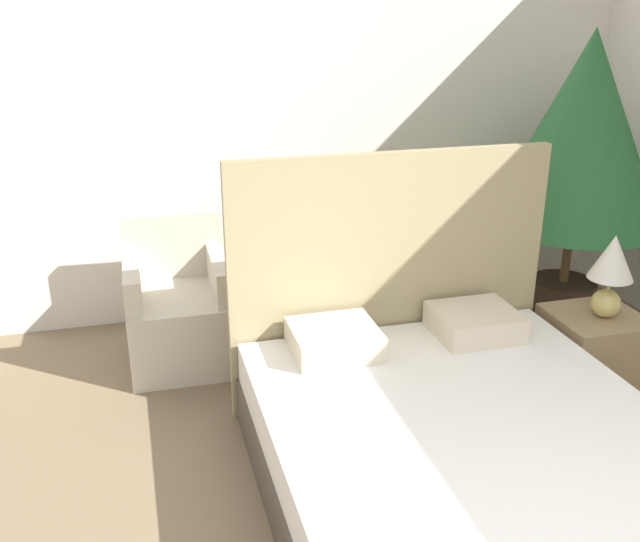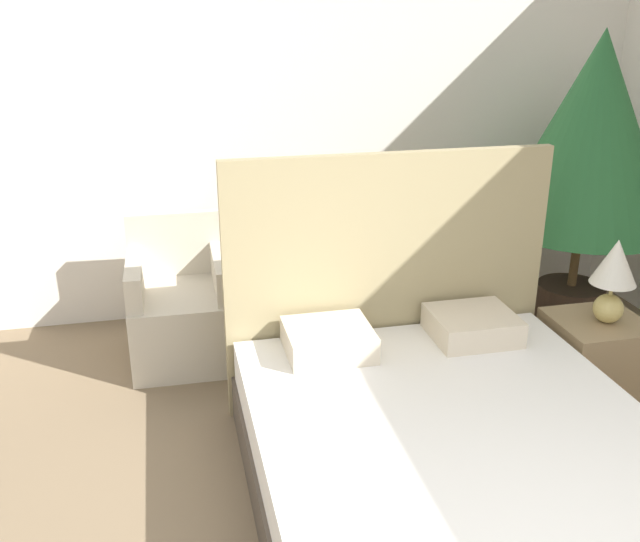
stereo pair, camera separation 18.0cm
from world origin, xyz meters
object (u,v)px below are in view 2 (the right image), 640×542
object	(u,v)px
nightstand	(594,359)
table_lamp	(614,272)
armchair_near_window_left	(182,315)
armchair_near_window_right	(341,300)
side_table	(265,320)
potted_palm	(592,139)
bed	(450,451)

from	to	relation	value
nightstand	table_lamp	bearing A→B (deg)	-47.74
armchair_near_window_left	armchair_near_window_right	world-z (taller)	same
armchair_near_window_right	armchair_near_window_left	bearing A→B (deg)	173.40
nightstand	side_table	distance (m)	2.02
armchair_near_window_right	nightstand	size ratio (longest dim) A/B	1.75
nightstand	potted_palm	bearing A→B (deg)	66.61
table_lamp	potted_palm	bearing A→B (deg)	68.29
armchair_near_window_left	table_lamp	world-z (taller)	table_lamp
table_lamp	side_table	size ratio (longest dim) A/B	1.04
bed	nightstand	size ratio (longest dim) A/B	4.27
potted_palm	side_table	bearing A→B (deg)	178.73
armchair_near_window_left	nightstand	bearing A→B (deg)	-23.25
table_lamp	side_table	bearing A→B (deg)	151.29
armchair_near_window_right	nightstand	distance (m)	1.62
potted_palm	side_table	xyz separation A→B (m)	(-2.17, 0.05, -1.10)
bed	side_table	bearing A→B (deg)	109.75
armchair_near_window_left	side_table	distance (m)	0.54
armchair_near_window_right	side_table	xyz separation A→B (m)	(-0.53, -0.07, -0.06)
armchair_near_window_left	table_lamp	distance (m)	2.60
bed	potted_palm	world-z (taller)	potted_palm
bed	potted_palm	size ratio (longest dim) A/B	1.07
side_table	bed	bearing A→B (deg)	-70.25
nightstand	side_table	world-z (taller)	nightstand
armchair_near_window_right	potted_palm	world-z (taller)	potted_palm
nightstand	side_table	xyz separation A→B (m)	(-1.78, 0.96, -0.01)
bed	armchair_near_window_right	xyz separation A→B (m)	(-0.07, 1.73, 0.02)
armchair_near_window_right	table_lamp	xyz separation A→B (m)	(1.27, -1.05, 0.49)
potted_palm	side_table	distance (m)	2.44
potted_palm	table_lamp	xyz separation A→B (m)	(-0.37, -0.94, -0.55)
potted_palm	side_table	size ratio (longest dim) A/B	4.32
bed	side_table	size ratio (longest dim) A/B	4.64
armchair_near_window_right	nightstand	xyz separation A→B (m)	(1.25, -1.03, -0.05)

